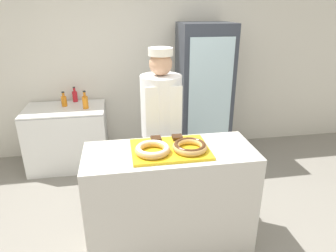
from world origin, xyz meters
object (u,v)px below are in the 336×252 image
beverage_fridge (203,93)px  bottle_orange_b (64,101)px  donut_chocolate_glaze (190,146)px  donut_light_glaze (153,149)px  brownie_back_right (177,137)px  bottle_orange (85,102)px  chest_freezer (68,137)px  brownie_back_left (156,139)px  baker_person (161,128)px  bottle_red (75,96)px  serving_tray (170,149)px

beverage_fridge → bottle_orange_b: (-1.89, 0.09, -0.03)m
donut_chocolate_glaze → beverage_fridge: 1.90m
donut_light_glaze → bottle_orange_b: bearing=117.1°
donut_light_glaze → beverage_fridge: size_ratio=0.15×
donut_light_glaze → donut_chocolate_glaze: (0.30, 0.00, 0.00)m
brownie_back_right → bottle_orange: bearing=121.3°
donut_chocolate_glaze → chest_freezer: size_ratio=0.27×
brownie_back_left → baker_person: bearing=76.3°
donut_light_glaze → donut_chocolate_glaze: size_ratio=1.00×
brownie_back_left → brownie_back_right: same height
brownie_back_left → bottle_red: (-0.90, 1.84, -0.10)m
bottle_orange → brownie_back_right: bearing=-58.7°
beverage_fridge → bottle_orange: beverage_fridge is taller
donut_chocolate_glaze → bottle_red: donut_chocolate_glaze is taller
bottle_red → bottle_orange: bearing=-63.5°
donut_light_glaze → bottle_orange: (-0.67, 1.73, -0.11)m
serving_tray → brownie_back_left: (-0.09, 0.17, 0.03)m
donut_light_glaze → bottle_red: size_ratio=1.36×
donut_light_glaze → bottle_red: 2.24m
bottle_orange → bottle_orange_b: bottle_orange is taller
bottle_orange_b → serving_tray: bearing=-58.5°
donut_chocolate_glaze → chest_freezer: bearing=125.1°
brownie_back_right → chest_freezer: (-1.20, 1.57, -0.59)m
bottle_orange → serving_tray: bearing=-63.8°
baker_person → bottle_orange_b: baker_person is taller
donut_chocolate_glaze → baker_person: (-0.13, 0.72, -0.13)m
donut_light_glaze → chest_freezer: 2.12m
baker_person → bottle_orange_b: bearing=134.6°
baker_person → chest_freezer: size_ratio=1.66×
serving_tray → bottle_red: bottle_red is taller
donut_light_glaze → beverage_fridge: bearing=62.4°
donut_light_glaze → brownie_back_right: (0.25, 0.23, -0.02)m
chest_freezer → bottle_orange_b: (-0.00, 0.08, 0.49)m
bottle_orange → baker_person: bearing=-49.9°
brownie_back_right → chest_freezer: size_ratio=0.08×
donut_chocolate_glaze → bottle_orange: 1.99m
chest_freezer → donut_light_glaze: bearing=-62.0°
donut_chocolate_glaze → baker_person: 0.75m
serving_tray → bottle_orange: size_ratio=2.71×
brownie_back_right → chest_freezer: 2.06m
donut_light_glaze → brownie_back_right: bearing=42.6°
baker_person → bottle_orange: size_ratio=7.32×
serving_tray → brownie_back_left: size_ratio=7.30×
serving_tray → beverage_fridge: beverage_fridge is taller
chest_freezer → bottle_orange: bottle_orange is taller
chest_freezer → bottle_orange_b: bearing=92.2°
bottle_orange → bottle_red: 0.38m
serving_tray → donut_light_glaze: 0.17m
donut_light_glaze → bottle_orange_b: (-0.96, 1.88, -0.12)m
baker_person → beverage_fridge: (0.76, 1.06, 0.04)m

